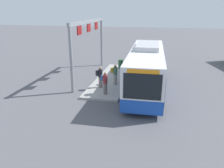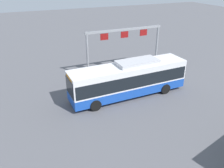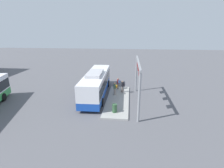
{
  "view_description": "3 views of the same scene",
  "coord_description": "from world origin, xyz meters",
  "px_view_note": "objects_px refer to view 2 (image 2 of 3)",
  "views": [
    {
      "loc": [
        17.26,
        0.94,
        6.17
      ],
      "look_at": [
        3.87,
        -1.95,
        1.47
      ],
      "focal_mm": 35.56,
      "sensor_mm": 36.0,
      "label": 1
    },
    {
      "loc": [
        9.22,
        17.2,
        10.68
      ],
      "look_at": [
        1.5,
        -0.48,
        1.28
      ],
      "focal_mm": 36.69,
      "sensor_mm": 36.0,
      "label": 2
    },
    {
      "loc": [
        -21.44,
        -4.39,
        8.56
      ],
      "look_at": [
        1.41,
        -1.98,
        1.22
      ],
      "focal_mm": 27.15,
      "sensor_mm": 36.0,
      "label": 3
    }
  ],
  "objects_px": {
    "bus_main": "(129,78)",
    "person_waiting_mid": "(116,76)",
    "person_waiting_near": "(104,74)",
    "person_boarding": "(94,79)",
    "trash_bin": "(156,71)"
  },
  "relations": [
    {
      "from": "person_waiting_near",
      "to": "person_waiting_mid",
      "type": "bearing_deg",
      "value": 44.59
    },
    {
      "from": "bus_main",
      "to": "person_waiting_near",
      "type": "distance_m",
      "value": 3.77
    },
    {
      "from": "bus_main",
      "to": "person_waiting_mid",
      "type": "distance_m",
      "value": 2.63
    },
    {
      "from": "bus_main",
      "to": "person_boarding",
      "type": "bearing_deg",
      "value": -50.14
    },
    {
      "from": "person_waiting_near",
      "to": "person_waiting_mid",
      "type": "xyz_separation_m",
      "value": [
        -1.03,
        0.99,
        0.0
      ]
    },
    {
      "from": "bus_main",
      "to": "person_waiting_mid",
      "type": "height_order",
      "value": "bus_main"
    },
    {
      "from": "person_boarding",
      "to": "person_waiting_mid",
      "type": "height_order",
      "value": "same"
    },
    {
      "from": "person_waiting_mid",
      "to": "bus_main",
      "type": "bearing_deg",
      "value": 12.33
    },
    {
      "from": "person_boarding",
      "to": "person_waiting_near",
      "type": "height_order",
      "value": "same"
    },
    {
      "from": "person_waiting_mid",
      "to": "trash_bin",
      "type": "distance_m",
      "value": 5.23
    },
    {
      "from": "bus_main",
      "to": "person_boarding",
      "type": "relative_size",
      "value": 6.81
    },
    {
      "from": "person_boarding",
      "to": "person_waiting_near",
      "type": "bearing_deg",
      "value": 153.33
    },
    {
      "from": "bus_main",
      "to": "person_waiting_mid",
      "type": "bearing_deg",
      "value": -88.95
    },
    {
      "from": "person_waiting_near",
      "to": "person_waiting_mid",
      "type": "height_order",
      "value": "same"
    },
    {
      "from": "bus_main",
      "to": "person_boarding",
      "type": "distance_m",
      "value": 3.79
    }
  ]
}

